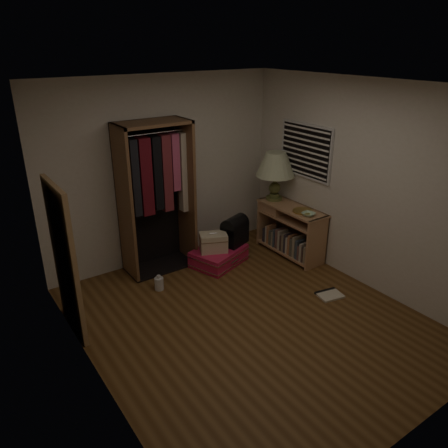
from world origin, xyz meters
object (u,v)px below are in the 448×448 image
Objects in this scene: console_bookshelf at (289,229)px; floor_mirror at (65,261)px; pink_suitcase at (219,256)px; white_jug at (159,283)px; black_bag at (235,230)px; train_case at (213,242)px; open_wardrobe at (156,185)px; table_lamp at (276,165)px.

console_bookshelf is 0.66× the size of floor_mirror.
pink_suitcase is at bearing 163.49° from console_bookshelf.
floor_mirror is at bearing -179.34° from console_bookshelf.
black_bag is at bearing 6.80° from white_jug.
console_bookshelf reaches higher than pink_suitcase.
pink_suitcase is 0.27m from train_case.
open_wardrobe is 2.25× the size of pink_suitcase.
open_wardrobe is at bearing 27.69° from floor_mirror.
pink_suitcase is at bearing -30.22° from open_wardrobe.
open_wardrobe is at bearing 61.29° from white_jug.
table_lamp is (1.78, -0.37, 0.08)m from open_wardrobe.
floor_mirror reaches higher than console_bookshelf.
white_jug is at bearing -174.33° from table_lamp.
pink_suitcase is 1.25× the size of table_lamp.
console_bookshelf is 3.27m from floor_mirror.
pink_suitcase is 0.44m from black_bag.
open_wardrobe is at bearing 169.02° from train_case.
black_bag is at bearing -18.19° from pink_suitcase.
console_bookshelf is at bearing -42.14° from black_bag.
train_case is at bearing 162.40° from black_bag.
train_case is (-1.15, 0.30, -0.03)m from console_bookshelf.
train_case is (-0.10, -0.01, 0.25)m from pink_suitcase.
table_lamp is at bearing 5.67° from white_jug.
table_lamp is at bearing -11.69° from open_wardrobe.
train_case is at bearing -176.71° from table_lamp.
pink_suitcase is at bearing -177.13° from table_lamp.
pink_suitcase is at bearing 31.56° from train_case.
white_jug is (-1.04, -0.15, -0.03)m from pink_suitcase.
pink_suitcase is at bearing 160.51° from black_bag.
white_jug is at bearing 175.72° from console_bookshelf.
console_bookshelf is 1.54× the size of table_lamp.
console_bookshelf is 1.23× the size of pink_suitcase.
black_bag is (-0.77, 0.31, 0.06)m from console_bookshelf.
open_wardrobe reaches higher than floor_mirror.
pink_suitcase reaches higher than white_jug.
floor_mirror is 8.29× the size of white_jug.
console_bookshelf is 5.46× the size of white_jug.
open_wardrobe is 4.55× the size of black_bag.
open_wardrobe is (-1.77, 0.73, 0.81)m from console_bookshelf.
white_jug is (-2.09, 0.16, -0.31)m from console_bookshelf.
open_wardrobe is 2.82× the size of table_lamp.
console_bookshelf is 1.13m from pink_suitcase.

